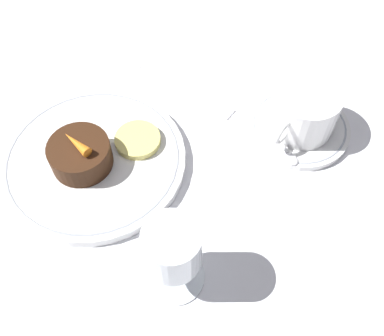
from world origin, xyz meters
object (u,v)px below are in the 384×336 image
Objects in this scene: fork at (191,93)px; dessert_cake at (80,155)px; dinner_plate at (94,160)px; coffee_cup at (304,110)px; wine_glass at (173,251)px.

fork is 2.35× the size of dessert_cake.
dinner_plate is at bearing -5.96° from fork.
coffee_cup is 0.31m from dessert_cake.
dinner_plate is at bearing -38.64° from coffee_cup.
dessert_cake is at bearing -37.61° from coffee_cup.
coffee_cup reaches higher than dessert_cake.
dessert_cake is at bearing -100.74° from wine_glass.
wine_glass reaches higher than dinner_plate.
fork is at bearing -74.65° from coffee_cup.
coffee_cup is 0.28m from wine_glass.
dinner_plate is 0.30m from coffee_cup.
dessert_cake reaches higher than fork.
dinner_plate is 0.19m from fork.
coffee_cup is 0.61× the size of fork.
dessert_cake is at bearing -6.74° from fork.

